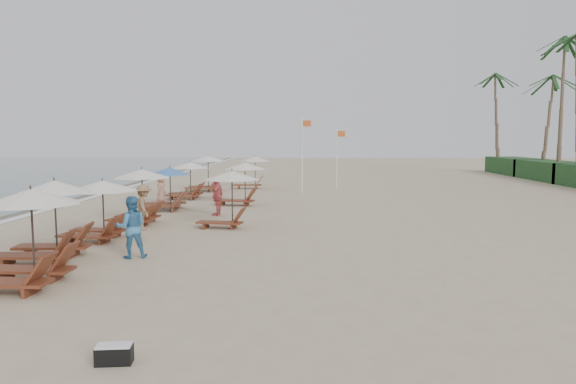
{
  "coord_description": "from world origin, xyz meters",
  "views": [
    {
      "loc": [
        1.4,
        -14.63,
        3.48
      ],
      "look_at": [
        0.73,
        6.61,
        1.3
      ],
      "focal_mm": 32.61,
      "sensor_mm": 36.0,
      "label": 1
    }
  ],
  "objects_px": {
    "inland_station_0": "(228,190)",
    "duffel_bag": "(114,354)",
    "lounger_station_3": "(138,195)",
    "lounger_station_6": "(205,174)",
    "lounger_station_4": "(165,190)",
    "inland_station_1": "(240,180)",
    "beachgoer_far_b": "(161,189)",
    "beachgoer_far_a": "(217,196)",
    "lounger_station_1": "(46,226)",
    "lounger_station_2": "(97,208)",
    "flag_pole_near": "(303,151)",
    "lounger_station_5": "(186,181)",
    "beachgoer_mid_a": "(131,227)",
    "inland_station_2": "(252,169)",
    "lounger_station_0": "(22,241)",
    "beachgoer_mid_b": "(144,207)"
  },
  "relations": [
    {
      "from": "inland_station_0",
      "to": "duffel_bag",
      "type": "distance_m",
      "value": 12.51
    },
    {
      "from": "lounger_station_3",
      "to": "lounger_station_6",
      "type": "height_order",
      "value": "lounger_station_6"
    },
    {
      "from": "lounger_station_4",
      "to": "duffel_bag",
      "type": "relative_size",
      "value": 4.53
    },
    {
      "from": "inland_station_1",
      "to": "beachgoer_far_b",
      "type": "height_order",
      "value": "inland_station_1"
    },
    {
      "from": "lounger_station_3",
      "to": "inland_station_0",
      "type": "bearing_deg",
      "value": -11.3
    },
    {
      "from": "beachgoer_far_a",
      "to": "lounger_station_3",
      "type": "bearing_deg",
      "value": -36.81
    },
    {
      "from": "lounger_station_1",
      "to": "lounger_station_2",
      "type": "xyz_separation_m",
      "value": [
        0.27,
        3.03,
        0.09
      ]
    },
    {
      "from": "lounger_station_6",
      "to": "flag_pole_near",
      "type": "height_order",
      "value": "flag_pole_near"
    },
    {
      "from": "lounger_station_5",
      "to": "beachgoer_mid_a",
      "type": "xyz_separation_m",
      "value": [
        1.78,
        -15.0,
        -0.14
      ]
    },
    {
      "from": "lounger_station_4",
      "to": "inland_station_1",
      "type": "distance_m",
      "value": 3.97
    },
    {
      "from": "lounger_station_3",
      "to": "lounger_station_6",
      "type": "bearing_deg",
      "value": 89.18
    },
    {
      "from": "lounger_station_2",
      "to": "lounger_station_5",
      "type": "relative_size",
      "value": 1.03
    },
    {
      "from": "lounger_station_6",
      "to": "inland_station_2",
      "type": "xyz_separation_m",
      "value": [
        2.93,
        2.07,
        0.22
      ]
    },
    {
      "from": "lounger_station_3",
      "to": "beachgoer_far_a",
      "type": "bearing_deg",
      "value": 40.91
    },
    {
      "from": "lounger_station_4",
      "to": "flag_pole_near",
      "type": "xyz_separation_m",
      "value": [
        6.67,
        8.07,
        1.69
      ]
    },
    {
      "from": "inland_station_0",
      "to": "duffel_bag",
      "type": "relative_size",
      "value": 4.44
    },
    {
      "from": "beachgoer_far_b",
      "to": "lounger_station_0",
      "type": "bearing_deg",
      "value": -167.56
    },
    {
      "from": "lounger_station_2",
      "to": "inland_station_0",
      "type": "relative_size",
      "value": 1.04
    },
    {
      "from": "beachgoer_mid_a",
      "to": "beachgoer_far_b",
      "type": "height_order",
      "value": "beachgoer_mid_a"
    },
    {
      "from": "inland_station_2",
      "to": "inland_station_0",
      "type": "bearing_deg",
      "value": -87.6
    },
    {
      "from": "inland_station_0",
      "to": "duffel_bag",
      "type": "height_order",
      "value": "inland_station_0"
    },
    {
      "from": "beachgoer_far_b",
      "to": "duffel_bag",
      "type": "height_order",
      "value": "beachgoer_far_b"
    },
    {
      "from": "duffel_bag",
      "to": "lounger_station_5",
      "type": "bearing_deg",
      "value": 99.94
    },
    {
      "from": "lounger_station_0",
      "to": "duffel_bag",
      "type": "height_order",
      "value": "lounger_station_0"
    },
    {
      "from": "lounger_station_1",
      "to": "flag_pole_near",
      "type": "bearing_deg",
      "value": 68.9
    },
    {
      "from": "lounger_station_0",
      "to": "inland_station_2",
      "type": "bearing_deg",
      "value": 83.24
    },
    {
      "from": "inland_station_2",
      "to": "beachgoer_mid_a",
      "type": "bearing_deg",
      "value": -93.69
    },
    {
      "from": "duffel_bag",
      "to": "lounger_station_3",
      "type": "bearing_deg",
      "value": 106.24
    },
    {
      "from": "lounger_station_4",
      "to": "flag_pole_near",
      "type": "distance_m",
      "value": 10.61
    },
    {
      "from": "lounger_station_1",
      "to": "inland_station_0",
      "type": "bearing_deg",
      "value": 52.74
    },
    {
      "from": "lounger_station_4",
      "to": "inland_station_2",
      "type": "height_order",
      "value": "inland_station_2"
    },
    {
      "from": "beachgoer_far_b",
      "to": "inland_station_1",
      "type": "bearing_deg",
      "value": -96.84
    },
    {
      "from": "lounger_station_3",
      "to": "lounger_station_6",
      "type": "xyz_separation_m",
      "value": [
        0.19,
        13.3,
        -0.05
      ]
    },
    {
      "from": "lounger_station_0",
      "to": "beachgoer_mid_b",
      "type": "relative_size",
      "value": 1.52
    },
    {
      "from": "lounger_station_4",
      "to": "lounger_station_5",
      "type": "bearing_deg",
      "value": 90.35
    },
    {
      "from": "lounger_station_1",
      "to": "beachgoer_far_a",
      "type": "distance_m",
      "value": 9.58
    },
    {
      "from": "lounger_station_2",
      "to": "inland_station_0",
      "type": "height_order",
      "value": "inland_station_0"
    },
    {
      "from": "lounger_station_2",
      "to": "beachgoer_far_b",
      "type": "distance_m",
      "value": 10.79
    },
    {
      "from": "inland_station_0",
      "to": "beachgoer_far_a",
      "type": "height_order",
      "value": "inland_station_0"
    },
    {
      "from": "lounger_station_6",
      "to": "duffel_bag",
      "type": "xyz_separation_m",
      "value": [
        3.66,
        -26.5,
        -0.99
      ]
    },
    {
      "from": "lounger_station_1",
      "to": "lounger_station_2",
      "type": "relative_size",
      "value": 1.0
    },
    {
      "from": "beachgoer_mid_b",
      "to": "lounger_station_2",
      "type": "bearing_deg",
      "value": 129.96
    },
    {
      "from": "lounger_station_5",
      "to": "inland_station_0",
      "type": "height_order",
      "value": "inland_station_0"
    },
    {
      "from": "lounger_station_1",
      "to": "lounger_station_5",
      "type": "relative_size",
      "value": 1.03
    },
    {
      "from": "inland_station_2",
      "to": "duffel_bag",
      "type": "height_order",
      "value": "inland_station_2"
    },
    {
      "from": "inland_station_2",
      "to": "beachgoer_far_b",
      "type": "distance_m",
      "value": 9.11
    },
    {
      "from": "lounger_station_3",
      "to": "beachgoer_far_a",
      "type": "distance_m",
      "value": 3.78
    },
    {
      "from": "lounger_station_0",
      "to": "beachgoer_far_b",
      "type": "relative_size",
      "value": 1.78
    },
    {
      "from": "lounger_station_4",
      "to": "beachgoer_far_b",
      "type": "distance_m",
      "value": 3.32
    },
    {
      "from": "beachgoer_far_a",
      "to": "flag_pole_near",
      "type": "xyz_separation_m",
      "value": [
        3.82,
        9.77,
        1.77
      ]
    }
  ]
}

